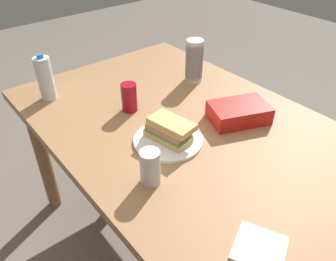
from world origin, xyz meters
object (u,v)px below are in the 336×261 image
object	(u,v)px
soda_can_red	(129,97)
soda_can_silver	(150,167)
plastic_cup_stack	(194,61)
paper_plate	(168,140)
dining_table	(189,145)
water_bottle_tall	(45,79)
chip_bag	(239,112)
sandwich	(169,130)

from	to	relation	value
soda_can_red	soda_can_silver	size ratio (longest dim) A/B	1.00
soda_can_red	soda_can_silver	world-z (taller)	same
plastic_cup_stack	soda_can_silver	bearing A→B (deg)	-53.32
soda_can_red	paper_plate	bearing A→B (deg)	-3.03
dining_table	plastic_cup_stack	size ratio (longest dim) A/B	7.61
water_bottle_tall	soda_can_silver	size ratio (longest dim) A/B	1.73
chip_bag	soda_can_silver	size ratio (longest dim) A/B	1.89
dining_table	paper_plate	xyz separation A→B (m)	(0.02, -0.13, 0.10)
dining_table	soda_can_red	world-z (taller)	soda_can_red
sandwich	soda_can_red	xyz separation A→B (m)	(-0.28, 0.01, 0.01)
soda_can_red	water_bottle_tall	world-z (taller)	water_bottle_tall
sandwich	plastic_cup_stack	size ratio (longest dim) A/B	0.96
sandwich	soda_can_red	distance (m)	0.28
soda_can_red	water_bottle_tall	xyz separation A→B (m)	(-0.31, -0.23, 0.04)
paper_plate	sandwich	world-z (taller)	sandwich
soda_can_red	plastic_cup_stack	size ratio (longest dim) A/B	0.60
soda_can_silver	paper_plate	bearing A→B (deg)	126.28
sandwich	soda_can_silver	xyz separation A→B (m)	(0.13, -0.18, 0.01)
paper_plate	soda_can_red	size ratio (longest dim) A/B	2.12
dining_table	paper_plate	distance (m)	0.16
soda_can_red	chip_bag	xyz separation A→B (m)	(0.34, 0.30, -0.03)
sandwich	plastic_cup_stack	bearing A→B (deg)	127.32
sandwich	chip_bag	bearing A→B (deg)	78.41
paper_plate	soda_can_silver	bearing A→B (deg)	-53.72
water_bottle_tall	soda_can_silver	bearing A→B (deg)	2.83
soda_can_silver	soda_can_red	bearing A→B (deg)	154.65
paper_plate	soda_can_silver	world-z (taller)	soda_can_silver
soda_can_red	water_bottle_tall	bearing A→B (deg)	-143.67
sandwich	soda_can_silver	world-z (taller)	soda_can_silver
dining_table	soda_can_silver	world-z (taller)	soda_can_silver
sandwich	water_bottle_tall	distance (m)	0.62
chip_bag	soda_can_silver	distance (m)	0.49
dining_table	chip_bag	world-z (taller)	chip_bag
paper_plate	sandwich	distance (m)	0.05
dining_table	soda_can_silver	size ratio (longest dim) A/B	12.66
chip_bag	water_bottle_tall	bearing A→B (deg)	151.20
water_bottle_tall	sandwich	bearing A→B (deg)	20.12
soda_can_red	soda_can_silver	xyz separation A→B (m)	(0.40, -0.19, 0.00)
water_bottle_tall	plastic_cup_stack	world-z (taller)	water_bottle_tall
paper_plate	soda_can_red	xyz separation A→B (m)	(-0.27, 0.01, 0.06)
paper_plate	chip_bag	size ratio (longest dim) A/B	1.12
chip_bag	water_bottle_tall	size ratio (longest dim) A/B	1.09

